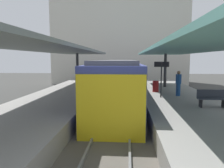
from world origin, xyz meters
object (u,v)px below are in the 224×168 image
(platform_bench, at_px, (212,98))
(platform_sign, at_px, (161,71))
(passenger_mid_platform, at_px, (178,83))
(commuter_train, at_px, (119,81))
(litter_bin, at_px, (156,86))

(platform_bench, distance_m, platform_sign, 3.51)
(passenger_mid_platform, bearing_deg, commuter_train, 157.32)
(platform_bench, height_order, litter_bin, platform_bench)
(litter_bin, xyz_separation_m, passenger_mid_platform, (1.25, -1.59, 0.43))
(commuter_train, distance_m, platform_sign, 3.69)
(commuter_train, height_order, platform_bench, commuter_train)
(platform_bench, bearing_deg, platform_sign, 129.13)
(commuter_train, bearing_deg, passenger_mid_platform, -22.68)
(passenger_mid_platform, bearing_deg, platform_bench, -75.18)
(commuter_train, height_order, passenger_mid_platform, commuter_train)
(passenger_mid_platform, bearing_deg, litter_bin, 128.26)
(platform_sign, relative_size, litter_bin, 2.76)
(commuter_train, bearing_deg, litter_bin, -0.90)
(commuter_train, height_order, litter_bin, commuter_train)
(commuter_train, distance_m, passenger_mid_platform, 4.23)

